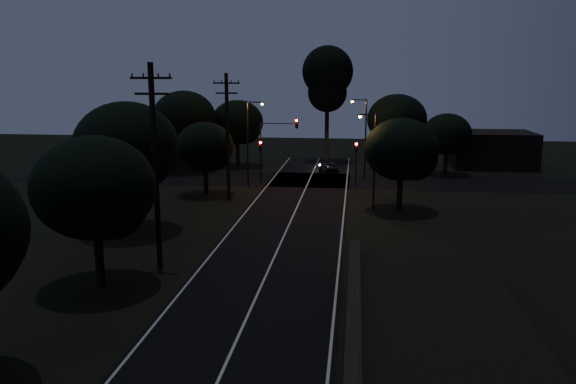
# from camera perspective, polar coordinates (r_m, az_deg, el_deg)

# --- Properties ---
(road_surface) EXTENTS (60.00, 70.00, 0.03)m
(road_surface) POSITION_cam_1_polar(r_m,az_deg,el_deg) (45.81, 1.07, -1.24)
(road_surface) COLOR black
(road_surface) RESTS_ON ground
(utility_pole_mid) EXTENTS (2.20, 0.30, 11.00)m
(utility_pole_mid) POSITION_cam_1_polar(r_m,az_deg,el_deg) (30.51, -13.35, 2.79)
(utility_pole_mid) COLOR black
(utility_pole_mid) RESTS_ON ground
(utility_pole_far) EXTENTS (2.20, 0.30, 10.50)m
(utility_pole_far) POSITION_cam_1_polar(r_m,az_deg,el_deg) (46.73, -6.17, 5.77)
(utility_pole_far) COLOR black
(utility_pole_far) RESTS_ON ground
(tree_left_b) EXTENTS (5.93, 5.93, 7.54)m
(tree_left_b) POSITION_cam_1_polar(r_m,az_deg,el_deg) (28.53, -18.79, 0.13)
(tree_left_b) COLOR black
(tree_left_b) RESTS_ON ground
(tree_left_c) EXTENTS (6.88, 6.88, 8.69)m
(tree_left_c) POSITION_cam_1_polar(r_m,az_deg,el_deg) (38.40, -15.82, 4.28)
(tree_left_c) COLOR black
(tree_left_c) RESTS_ON ground
(tree_left_d) EXTENTS (5.02, 5.02, 6.37)m
(tree_left_d) POSITION_cam_1_polar(r_m,az_deg,el_deg) (49.28, -8.28, 4.44)
(tree_left_d) COLOR black
(tree_left_d) RESTS_ON ground
(tree_far_nw) EXTENTS (5.97, 5.97, 7.56)m
(tree_far_nw) POSITION_cam_1_polar(r_m,az_deg,el_deg) (64.77, -5.01, 6.94)
(tree_far_nw) COLOR black
(tree_far_nw) RESTS_ON ground
(tree_far_w) EXTENTS (6.84, 6.84, 8.72)m
(tree_far_w) POSITION_cam_1_polar(r_m,az_deg,el_deg) (62.07, -10.32, 7.30)
(tree_far_w) COLOR black
(tree_far_w) RESTS_ON ground
(tree_far_ne) EXTENTS (6.57, 6.57, 8.31)m
(tree_far_ne) POSITION_cam_1_polar(r_m,az_deg,el_deg) (63.51, 11.23, 7.10)
(tree_far_ne) COLOR black
(tree_far_ne) RESTS_ON ground
(tree_far_e) EXTENTS (5.07, 5.07, 6.44)m
(tree_far_e) POSITION_cam_1_polar(r_m,az_deg,el_deg) (61.26, 16.02, 5.57)
(tree_far_e) COLOR black
(tree_far_e) RESTS_ON ground
(tree_right_a) EXTENTS (5.65, 5.65, 7.18)m
(tree_right_a) POSITION_cam_1_polar(r_m,az_deg,el_deg) (43.69, 11.71, 4.08)
(tree_right_a) COLOR black
(tree_right_a) RESTS_ON ground
(tall_pine) EXTENTS (6.07, 6.07, 13.79)m
(tall_pine) POSITION_cam_1_polar(r_m,az_deg,el_deg) (68.36, 4.03, 11.44)
(tall_pine) COLOR black
(tall_pine) RESTS_ON ground
(building_left) EXTENTS (10.00, 8.00, 4.40)m
(building_left) POSITION_cam_1_polar(r_m,az_deg,el_deg) (70.20, -13.64, 4.82)
(building_left) COLOR black
(building_left) RESTS_ON ground
(building_right) EXTENTS (9.00, 7.00, 4.00)m
(building_right) POSITION_cam_1_polar(r_m,az_deg,el_deg) (68.57, 19.95, 4.11)
(building_right) COLOR black
(building_right) RESTS_ON ground
(signal_left) EXTENTS (0.28, 0.35, 4.10)m
(signal_left) POSITION_cam_1_polar(r_m,az_deg,el_deg) (54.56, -2.79, 3.88)
(signal_left) COLOR black
(signal_left) RESTS_ON ground
(signal_right) EXTENTS (0.28, 0.35, 4.10)m
(signal_right) POSITION_cam_1_polar(r_m,az_deg,el_deg) (53.79, 6.94, 3.70)
(signal_right) COLOR black
(signal_right) RESTS_ON ground
(signal_mast) EXTENTS (3.70, 0.35, 6.25)m
(signal_mast) POSITION_cam_1_polar(r_m,az_deg,el_deg) (54.12, -1.04, 5.44)
(signal_mast) COLOR black
(signal_mast) RESTS_ON ground
(streetlight_a) EXTENTS (1.66, 0.26, 8.00)m
(streetlight_a) POSITION_cam_1_polar(r_m,az_deg,el_deg) (52.52, -3.94, 5.54)
(streetlight_a) COLOR black
(streetlight_a) RESTS_ON ground
(streetlight_b) EXTENTS (1.66, 0.26, 8.00)m
(streetlight_b) POSITION_cam_1_polar(r_m,az_deg,el_deg) (57.56, 7.70, 6.01)
(streetlight_b) COLOR black
(streetlight_b) RESTS_ON ground
(streetlight_c) EXTENTS (1.46, 0.26, 7.50)m
(streetlight_c) POSITION_cam_1_polar(r_m,az_deg,el_deg) (43.71, 8.58, 3.79)
(streetlight_c) COLOR black
(streetlight_c) RESTS_ON ground
(car) EXTENTS (2.53, 4.19, 1.33)m
(car) POSITION_cam_1_polar(r_m,az_deg,el_deg) (59.80, 4.16, 2.47)
(car) COLOR black
(car) RESTS_ON ground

